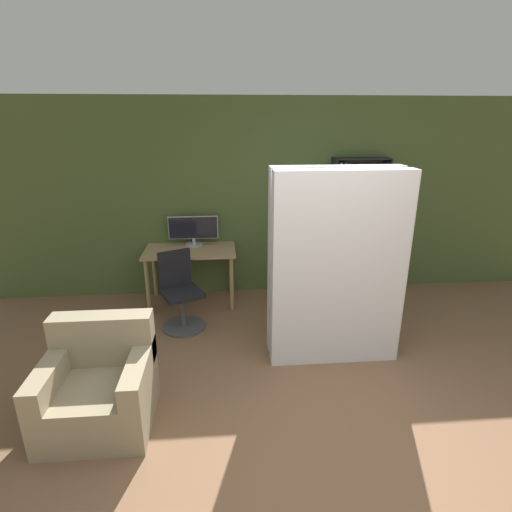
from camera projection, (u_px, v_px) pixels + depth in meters
ground_plane at (334, 476)px, 2.86m from camera, size 16.00×16.00×0.00m
wall_back at (276, 199)px, 5.55m from camera, size 8.00×0.06×2.70m
desk at (190, 257)px, 5.34m from camera, size 1.20×0.67×0.76m
monitor at (193, 230)px, 5.42m from camera, size 0.67×0.24×0.41m
office_chair at (181, 297)px, 4.80m from camera, size 0.58×0.58×0.93m
bookshelf at (350, 226)px, 5.63m from camera, size 0.75×0.27×1.92m
mattress_near at (339, 271)px, 3.93m from camera, size 1.33×0.19×1.99m
mattress_far at (332, 262)px, 4.19m from camera, size 1.33×0.19×1.99m
armchair at (100, 386)px, 3.31m from camera, size 0.85×0.80×0.85m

